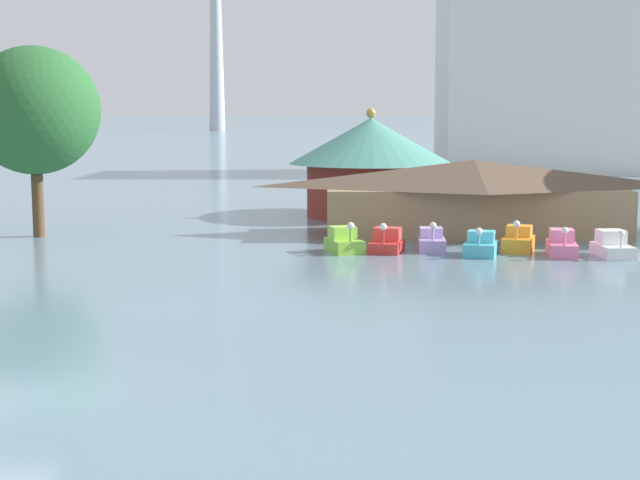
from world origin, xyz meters
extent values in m
plane|color=slate|center=(0.00, 0.00, 0.00)|extent=(2000.00, 2000.00, 0.00)
cube|color=#8CCC3F|center=(9.55, 26.45, 0.35)|extent=(2.24, 2.77, 0.69)
cube|color=#A0E24F|center=(9.45, 26.73, 1.03)|extent=(1.59, 1.44, 0.68)
cylinder|color=#8CCC3F|center=(9.86, 25.54, 1.02)|extent=(0.14, 0.14, 0.65)
sphere|color=white|center=(9.86, 25.54, 1.54)|extent=(0.39, 0.39, 0.39)
cube|color=red|center=(11.81, 26.57, 0.29)|extent=(2.18, 2.73, 0.57)
cube|color=#E8423C|center=(11.88, 26.86, 0.93)|extent=(1.62, 1.39, 0.72)
cylinder|color=red|center=(11.58, 25.63, 0.93)|extent=(0.14, 0.14, 0.71)
sphere|color=white|center=(11.58, 25.63, 1.48)|extent=(0.38, 0.38, 0.38)
cube|color=#B299D8|center=(14.28, 27.04, 0.35)|extent=(1.52, 2.58, 0.69)
cube|color=#C8ADF0|center=(14.29, 27.36, 0.96)|extent=(1.25, 1.18, 0.54)
cylinder|color=#B299D8|center=(14.24, 26.03, 1.00)|extent=(0.14, 0.14, 0.61)
sphere|color=white|center=(14.24, 26.03, 1.49)|extent=(0.38, 0.38, 0.38)
cube|color=#4CB7CC|center=(16.67, 25.33, 0.34)|extent=(2.17, 2.69, 0.68)
cube|color=#5DCDE2|center=(16.75, 25.62, 0.98)|extent=(1.61, 1.38, 0.59)
cylinder|color=#4CB7CC|center=(16.43, 24.42, 0.95)|extent=(0.14, 0.14, 0.53)
sphere|color=white|center=(16.43, 24.42, 1.40)|extent=(0.38, 0.38, 0.38)
cube|color=orange|center=(18.94, 26.87, 0.39)|extent=(2.24, 2.90, 0.78)
cube|color=gold|center=(19.04, 27.17, 1.08)|extent=(1.59, 1.49, 0.60)
cylinder|color=orange|center=(18.64, 25.89, 1.11)|extent=(0.14, 0.14, 0.65)
sphere|color=white|center=(18.64, 25.89, 1.61)|extent=(0.36, 0.36, 0.36)
cube|color=pink|center=(20.93, 25.27, 0.35)|extent=(1.80, 3.08, 0.71)
cube|color=pink|center=(20.98, 25.63, 1.04)|extent=(1.37, 1.46, 0.66)
cylinder|color=pink|center=(20.77, 24.12, 1.01)|extent=(0.14, 0.14, 0.61)
sphere|color=white|center=(20.77, 24.12, 1.49)|extent=(0.35, 0.35, 0.35)
cube|color=white|center=(23.49, 24.93, 0.32)|extent=(1.75, 2.87, 0.64)
cube|color=white|center=(23.46, 25.28, 1.01)|extent=(1.41, 1.34, 0.73)
cylinder|color=white|center=(23.57, 23.83, 0.92)|extent=(0.14, 0.14, 0.56)
sphere|color=white|center=(23.57, 23.83, 1.37)|extent=(0.33, 0.33, 0.33)
cube|color=#9E7F5B|center=(17.55, 33.84, 1.46)|extent=(17.87, 6.67, 2.91)
pyramid|color=brown|center=(17.55, 33.84, 3.74)|extent=(19.30, 7.67, 1.66)
cylinder|color=#993328|center=(11.71, 44.31, 1.88)|extent=(9.12, 9.12, 3.75)
cone|color=teal|center=(11.71, 44.31, 5.37)|extent=(11.71, 11.71, 3.23)
sphere|color=#B7993D|center=(11.71, 44.31, 7.34)|extent=(0.70, 0.70, 0.70)
cylinder|color=brown|center=(-8.75, 32.64, 1.88)|extent=(0.70, 0.70, 3.75)
ellipsoid|color=#28602D|center=(-8.75, 32.64, 7.55)|extent=(7.75, 7.75, 7.59)
cube|color=silver|center=(37.92, 92.81, 11.57)|extent=(31.20, 14.50, 23.14)
camera|label=1|loc=(8.68, -24.60, 7.65)|focal=53.97mm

